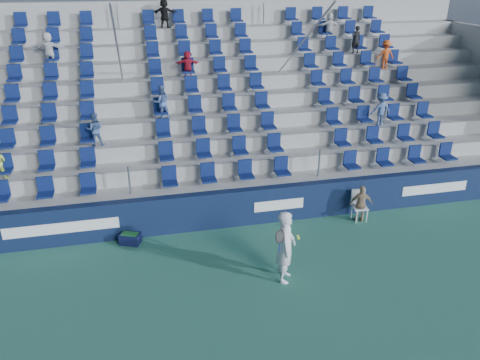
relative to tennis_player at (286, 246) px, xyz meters
name	(u,v)px	position (x,y,z in m)	size (l,w,h in m)	color
ground	(256,285)	(-0.78, -0.10, -0.99)	(70.00, 70.00, 0.00)	#307159
sponsor_wall	(231,208)	(-0.78, 3.05, -0.39)	(24.00, 0.32, 1.20)	#101D3D
grandstand	(205,115)	(-0.79, 8.14, 1.15)	(24.00, 8.17, 6.63)	#A5A5A0
tennis_player	(286,246)	(0.00, 0.00, 0.00)	(0.76, 0.85, 1.97)	silver
line_judge_chair	(359,203)	(3.28, 2.55, -0.41)	(0.50, 0.51, 1.01)	white
line_judge	(361,204)	(3.28, 2.40, -0.37)	(0.72, 0.30, 1.23)	tan
ball_bin	(130,238)	(-3.90, 2.65, -0.81)	(0.68, 0.58, 0.33)	#0E1235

